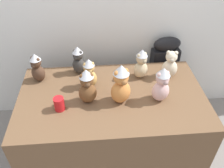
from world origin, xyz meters
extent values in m
cube|color=brown|center=(0.00, 0.25, 0.37)|extent=(1.54, 0.89, 0.74)
cube|color=black|center=(0.60, 0.82, 0.40)|extent=(0.29, 0.14, 0.80)
ellipsoid|color=black|center=(0.60, 0.82, 0.86)|extent=(0.29, 0.14, 0.15)
ellipsoid|color=tan|center=(-0.18, 0.39, 0.81)|extent=(0.14, 0.12, 0.15)
sphere|color=tan|center=(-0.18, 0.39, 0.93)|extent=(0.09, 0.09, 0.09)
sphere|color=tan|center=(-0.21, 0.38, 0.96)|extent=(0.03, 0.03, 0.03)
sphere|color=tan|center=(-0.15, 0.39, 0.96)|extent=(0.03, 0.03, 0.03)
sphere|color=olive|center=(-0.17, 0.35, 0.92)|extent=(0.04, 0.04, 0.04)
cone|color=silver|center=(-0.18, 0.39, 0.98)|extent=(0.10, 0.10, 0.06)
ellipsoid|color=#D17F3D|center=(0.06, 0.18, 0.83)|extent=(0.19, 0.18, 0.19)
sphere|color=#D17F3D|center=(0.06, 0.18, 0.98)|extent=(0.12, 0.12, 0.12)
sphere|color=#D17F3D|center=(0.03, 0.16, 1.02)|extent=(0.04, 0.04, 0.04)
sphere|color=#D17F3D|center=(0.10, 0.19, 1.02)|extent=(0.04, 0.04, 0.04)
sphere|color=#A06536|center=(0.08, 0.13, 0.97)|extent=(0.05, 0.05, 0.05)
cone|color=silver|center=(0.06, 0.18, 1.05)|extent=(0.12, 0.12, 0.08)
ellipsoid|color=brown|center=(-0.19, 0.20, 0.82)|extent=(0.15, 0.13, 0.17)
sphere|color=brown|center=(-0.19, 0.20, 0.95)|extent=(0.10, 0.10, 0.10)
sphere|color=brown|center=(-0.23, 0.19, 0.99)|extent=(0.04, 0.04, 0.04)
sphere|color=brown|center=(-0.16, 0.20, 0.99)|extent=(0.04, 0.04, 0.04)
sphere|color=brown|center=(-0.19, 0.15, 0.94)|extent=(0.04, 0.04, 0.04)
cone|color=silver|center=(-0.19, 0.20, 1.01)|extent=(0.11, 0.11, 0.07)
ellipsoid|color=beige|center=(0.38, 0.17, 0.82)|extent=(0.17, 0.15, 0.17)
sphere|color=beige|center=(0.38, 0.17, 0.95)|extent=(0.10, 0.10, 0.10)
sphere|color=beige|center=(0.35, 0.16, 0.99)|extent=(0.04, 0.04, 0.04)
sphere|color=beige|center=(0.41, 0.18, 0.99)|extent=(0.04, 0.04, 0.04)
sphere|color=#A88783|center=(0.39, 0.13, 0.94)|extent=(0.04, 0.04, 0.04)
cone|color=silver|center=(0.38, 0.17, 1.01)|extent=(0.11, 0.11, 0.07)
ellipsoid|color=#383533|center=(-0.27, 0.60, 0.81)|extent=(0.16, 0.15, 0.15)
sphere|color=#383533|center=(-0.27, 0.60, 0.92)|extent=(0.09, 0.09, 0.09)
sphere|color=#383533|center=(-0.30, 0.61, 0.96)|extent=(0.03, 0.03, 0.03)
sphere|color=#383533|center=(-0.25, 0.58, 0.96)|extent=(0.03, 0.03, 0.03)
sphere|color=#32302E|center=(-0.29, 0.56, 0.91)|extent=(0.04, 0.04, 0.04)
cone|color=silver|center=(-0.27, 0.60, 0.98)|extent=(0.09, 0.09, 0.06)
ellipsoid|color=#4C3323|center=(-0.62, 0.51, 0.81)|extent=(0.16, 0.15, 0.15)
sphere|color=#4C3323|center=(-0.62, 0.51, 0.92)|extent=(0.09, 0.09, 0.09)
sphere|color=#4C3323|center=(-0.65, 0.52, 0.96)|extent=(0.03, 0.03, 0.03)
sphere|color=#4C3323|center=(-0.60, 0.49, 0.96)|extent=(0.03, 0.03, 0.03)
sphere|color=#412E23|center=(-0.64, 0.47, 0.91)|extent=(0.04, 0.04, 0.04)
cone|color=silver|center=(-0.62, 0.51, 0.98)|extent=(0.10, 0.10, 0.06)
ellipsoid|color=#CCB78E|center=(0.27, 0.48, 0.81)|extent=(0.16, 0.15, 0.16)
sphere|color=#CCB78E|center=(0.27, 0.48, 0.93)|extent=(0.09, 0.09, 0.09)
sphere|color=#CCB78E|center=(0.25, 0.47, 0.97)|extent=(0.04, 0.04, 0.04)
sphere|color=#CCB78E|center=(0.30, 0.50, 0.97)|extent=(0.04, 0.04, 0.04)
sphere|color=#9D8E71|center=(0.29, 0.45, 0.92)|extent=(0.04, 0.04, 0.04)
cone|color=silver|center=(0.27, 0.48, 0.99)|extent=(0.10, 0.10, 0.06)
ellipsoid|color=beige|center=(0.53, 0.47, 0.82)|extent=(0.15, 0.14, 0.17)
sphere|color=beige|center=(0.53, 0.47, 0.94)|extent=(0.10, 0.10, 0.10)
sphere|color=beige|center=(0.50, 0.48, 0.98)|extent=(0.04, 0.04, 0.04)
sphere|color=beige|center=(0.56, 0.46, 0.98)|extent=(0.04, 0.04, 0.04)
sphere|color=#ABA08A|center=(0.52, 0.43, 0.93)|extent=(0.04, 0.04, 0.04)
cylinder|color=red|center=(-0.41, 0.12, 0.79)|extent=(0.08, 0.08, 0.11)
camera|label=1|loc=(-0.12, -1.20, 2.04)|focal=37.96mm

